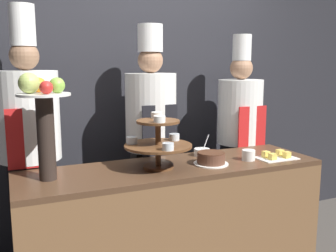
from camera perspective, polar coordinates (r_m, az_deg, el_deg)
The scene contains 11 objects.
wall_back at distance 3.20m, azimuth -5.46°, elevation 7.09°, with size 10.00×0.06×2.80m.
buffet_counter at distance 2.64m, azimuth 0.90°, elevation -15.12°, with size 2.02×0.57×0.86m.
tiered_stand at distance 2.39m, azimuth -1.52°, elevation -2.26°, with size 0.44×0.44×0.35m.
fruit_pedestal at distance 2.23m, azimuth -18.47°, elevation 1.80°, with size 0.30×0.30×0.62m.
cake_round at distance 2.52m, azimuth 6.56°, elevation -4.95°, with size 0.23×0.23×0.08m.
cup_white at distance 2.67m, azimuth 12.16°, elevation -4.35°, with size 0.09×0.09×0.07m.
cake_square_tray at distance 2.78m, azimuth 16.17°, elevation -4.44°, with size 0.28×0.18×0.05m.
serving_bowl_far at distance 2.75m, azimuth 5.20°, elevation -3.98°, with size 0.11×0.11×0.16m.
chef_left at distance 2.70m, azimuth -20.35°, elevation -2.12°, with size 0.41×0.41×1.91m.
chef_center_left at distance 2.89m, azimuth -2.60°, elevation -1.03°, with size 0.39×0.39×1.82m.
chef_center_right at distance 3.27m, azimuth 10.83°, elevation -0.73°, with size 0.38×0.38×1.77m.
Camera 1 is at (-1.00, -1.90, 1.53)m, focal length 40.00 mm.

